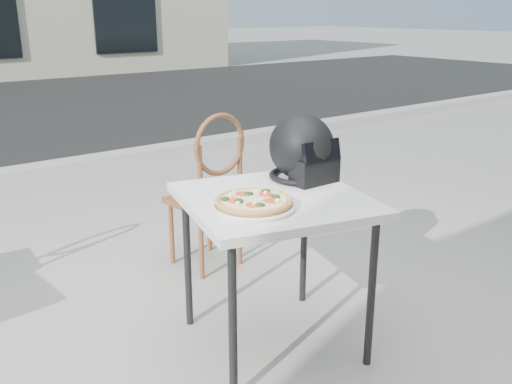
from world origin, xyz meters
TOP-DOWN VIEW (x-y plane):
  - ground at (0.00, 0.00)m, footprint 80.00×80.00m
  - curb at (0.00, 3.00)m, footprint 30.00×0.25m
  - cafe_table_main at (0.28, -0.48)m, footprint 0.93×0.93m
  - plate at (0.11, -0.56)m, footprint 0.42×0.42m
  - pizza at (0.11, -0.56)m, footprint 0.33×0.33m
  - helmet at (0.56, -0.36)m, footprint 0.31×0.32m
  - cafe_chair_main at (0.51, 0.38)m, footprint 0.40×0.40m

SIDE VIEW (x-z plane):
  - ground at x=0.00m, z-range 0.00..0.00m
  - curb at x=0.00m, z-range 0.00..0.12m
  - cafe_chair_main at x=0.51m, z-range 0.05..1.01m
  - cafe_table_main at x=0.28m, z-range 0.30..1.02m
  - plate at x=0.11m, z-range 0.72..0.74m
  - pizza at x=0.11m, z-range 0.74..0.78m
  - helmet at x=0.56m, z-range 0.71..1.02m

